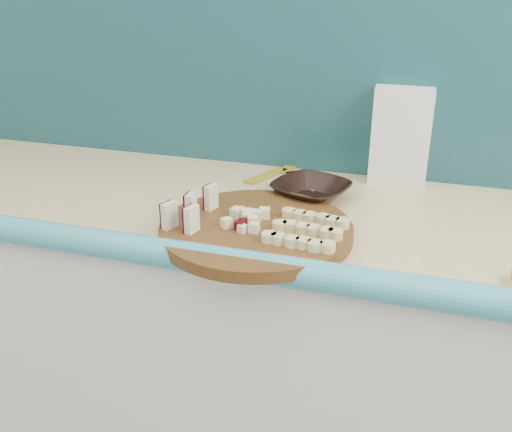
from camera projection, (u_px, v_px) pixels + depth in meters
name	position (u px, v px, depth m)	size (l,w,h in m)	color
kitchen_counter	(194.00, 346.00, 1.59)	(2.20, 0.63, 0.91)	white
backsplash	(224.00, 73.00, 1.56)	(2.20, 0.02, 0.50)	teal
cutting_board	(256.00, 230.00, 1.19)	(0.40, 0.40, 0.03)	#41260D
apple_wedges	(191.00, 209.00, 1.19)	(0.07, 0.16, 0.06)	beige
apple_chunks	(245.00, 218.00, 1.19)	(0.07, 0.06, 0.02)	#FFF8CB
banana_slices	(307.00, 230.00, 1.14)	(0.16, 0.16, 0.02)	#DACC85
brown_bowl	(311.00, 191.00, 1.37)	(0.18, 0.18, 0.04)	black
flour_bag	(400.00, 135.00, 1.45)	(0.14, 0.10, 0.25)	white
banana_peel	(286.00, 177.00, 1.51)	(0.21, 0.17, 0.01)	gold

